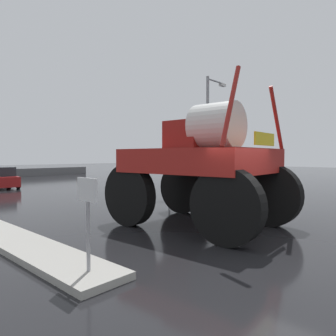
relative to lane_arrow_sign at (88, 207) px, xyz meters
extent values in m
plane|color=black|center=(4.18, 16.38, -1.35)|extent=(120.00, 120.00, 0.00)
cube|color=#9E9B93|center=(0.00, 3.19, -1.27)|extent=(1.16, 7.76, 0.15)
cylinder|color=#99999E|center=(0.00, -0.01, -0.55)|extent=(0.07, 0.07, 1.30)
cube|color=white|center=(0.00, 0.01, 0.32)|extent=(0.04, 0.60, 0.44)
cube|color=black|center=(0.02, 0.01, 0.32)|extent=(0.01, 0.36, 0.08)
cylinder|color=black|center=(3.40, 2.81, -0.34)|extent=(0.50, 2.04, 2.02)
cylinder|color=black|center=(6.33, 2.94, -0.34)|extent=(0.50, 2.04, 2.02)
cylinder|color=black|center=(3.56, -0.79, -0.34)|extent=(0.50, 2.04, 2.02)
cylinder|color=black|center=(6.48, -0.67, -0.34)|extent=(0.50, 2.04, 2.02)
cube|color=maroon|center=(4.94, 1.07, 0.80)|extent=(3.62, 4.46, 0.75)
cube|color=maroon|center=(4.92, 1.53, 1.64)|extent=(1.31, 1.33, 0.94)
cylinder|color=silver|center=(4.97, 0.44, 1.89)|extent=(1.49, 1.45, 1.43)
cylinder|color=maroon|center=(3.48, -0.93, 2.20)|extent=(0.92, 0.16, 2.10)
cylinder|color=maroon|center=(6.57, -0.80, 2.14)|extent=(1.17, 0.17, 1.99)
cube|color=yellow|center=(5.04, -1.11, 1.42)|extent=(1.33, 0.10, 0.36)
cube|color=maroon|center=(4.88, 18.71, -0.82)|extent=(2.20, 4.28, 0.70)
cube|color=#23282D|center=(4.86, 18.56, -0.15)|extent=(1.81, 2.28, 0.64)
cylinder|color=black|center=(5.89, 19.94, -1.05)|extent=(0.25, 0.62, 0.60)
cylinder|color=black|center=(5.56, 17.26, -1.05)|extent=(0.25, 0.62, 0.60)
cylinder|color=gray|center=(9.40, 6.44, 0.52)|extent=(0.11, 0.11, 3.74)
cube|color=black|center=(9.40, 6.66, 1.88)|extent=(0.24, 0.32, 0.84)
sphere|color=#390503|center=(9.40, 6.85, 2.15)|extent=(0.17, 0.17, 0.17)
sphere|color=orange|center=(9.40, 6.85, 1.88)|extent=(0.17, 0.17, 0.17)
sphere|color=black|center=(9.40, 6.85, 1.61)|extent=(0.17, 0.17, 0.17)
cylinder|color=gray|center=(12.41, 5.99, 2.24)|extent=(0.18, 0.18, 7.17)
cylinder|color=gray|center=(13.24, 5.99, 5.67)|extent=(1.65, 0.10, 0.10)
cube|color=silver|center=(14.07, 5.99, 5.57)|extent=(0.50, 0.24, 0.16)
camera|label=1|loc=(-3.16, -4.89, 0.95)|focal=32.68mm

